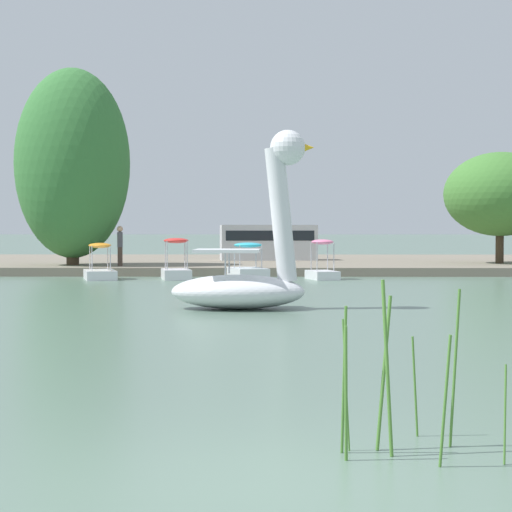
# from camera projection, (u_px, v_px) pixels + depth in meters

# --- Properties ---
(ground_plane) EXTENTS (565.99, 565.99, 0.00)m
(ground_plane) POSITION_uv_depth(u_px,v_px,m) (271.00, 487.00, 7.08)
(ground_plane) COLOR #567060
(shore_bank_far) EXTENTS (156.46, 19.20, 0.36)m
(shore_bank_far) POSITION_uv_depth(u_px,v_px,m) (266.00, 263.00, 47.27)
(shore_bank_far) COLOR slate
(shore_bank_far) RESTS_ON ground_plane
(swan_boat) EXTENTS (3.56, 2.03, 4.41)m
(swan_boat) POSITION_uv_depth(u_px,v_px,m) (248.00, 267.00, 22.64)
(swan_boat) COLOR white
(swan_boat) RESTS_ON ground_plane
(pedal_boat_pink) EXTENTS (1.32, 1.92, 1.56)m
(pedal_boat_pink) POSITION_uv_depth(u_px,v_px,m) (322.00, 267.00, 35.75)
(pedal_boat_pink) COLOR white
(pedal_boat_pink) RESTS_ON ground_plane
(pedal_boat_cyan) EXTENTS (1.73, 2.39, 1.44)m
(pedal_boat_cyan) POSITION_uv_depth(u_px,v_px,m) (248.00, 269.00, 35.71)
(pedal_boat_cyan) COLOR white
(pedal_boat_cyan) RESTS_ON ground_plane
(pedal_boat_red) EXTENTS (1.39, 2.06, 1.61)m
(pedal_boat_red) POSITION_uv_depth(u_px,v_px,m) (176.00, 267.00, 35.78)
(pedal_boat_red) COLOR white
(pedal_boat_red) RESTS_ON ground_plane
(pedal_boat_orange) EXTENTS (1.68, 2.45, 1.42)m
(pedal_boat_orange) POSITION_uv_depth(u_px,v_px,m) (100.00, 268.00, 35.75)
(pedal_boat_orange) COLOR white
(pedal_boat_orange) RESTS_ON ground_plane
(tree_broadleaf_left) EXTENTS (6.35, 6.38, 5.15)m
(tree_broadleaf_left) POSITION_uv_depth(u_px,v_px,m) (500.00, 194.00, 42.47)
(tree_broadleaf_left) COLOR #423323
(tree_broadleaf_left) RESTS_ON shore_bank_far
(tree_willow_overhanging) EXTENTS (6.71, 6.48, 8.68)m
(tree_willow_overhanging) POSITION_uv_depth(u_px,v_px,m) (72.00, 164.00, 40.49)
(tree_willow_overhanging) COLOR #423323
(tree_willow_overhanging) RESTS_ON shore_bank_far
(person_on_path) EXTENTS (0.26, 0.26, 1.73)m
(person_on_path) POSITION_uv_depth(u_px,v_px,m) (120.00, 244.00, 39.54)
(person_on_path) COLOR #47382D
(person_on_path) RESTS_ON shore_bank_far
(parked_van) EXTENTS (5.03, 2.42, 1.80)m
(parked_van) POSITION_uv_depth(u_px,v_px,m) (268.00, 241.00, 46.99)
(parked_van) COLOR silver
(parked_van) RESTS_ON shore_bank_far
(reed_clump_foreground) EXTENTS (2.29, 1.31, 1.55)m
(reed_clump_foreground) POSITION_uv_depth(u_px,v_px,m) (428.00, 377.00, 8.19)
(reed_clump_foreground) COLOR #4C7F33
(reed_clump_foreground) RESTS_ON ground_plane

